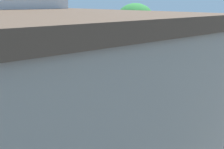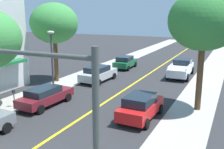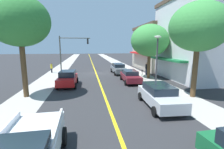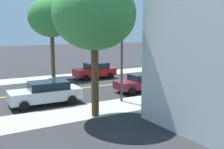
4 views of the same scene
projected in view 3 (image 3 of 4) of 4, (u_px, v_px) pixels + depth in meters
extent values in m
plane|color=#2D2D30|center=(96.00, 73.00, 26.27)|extent=(140.00, 140.00, 0.00)
cube|color=#ADA8A0|center=(134.00, 72.00, 27.25)|extent=(3.03, 126.00, 0.01)
cube|color=#ADA8A0|center=(55.00, 74.00, 25.29)|extent=(3.03, 126.00, 0.01)
cube|color=yellow|center=(96.00, 73.00, 26.27)|extent=(0.20, 126.00, 0.00)
cube|color=#A39989|center=(170.00, 49.00, 30.84)|extent=(11.51, 10.71, 7.49)
cube|color=brown|center=(171.00, 27.00, 30.15)|extent=(11.81, 11.01, 0.50)
cube|color=red|center=(138.00, 53.00, 30.00)|extent=(0.96, 8.14, 0.24)
cube|color=silver|center=(208.00, 41.00, 21.14)|extent=(10.38, 10.26, 9.83)
cube|color=#196638|center=(166.00, 59.00, 20.65)|extent=(1.01, 7.80, 0.24)
cylinder|color=brown|center=(195.00, 73.00, 13.57)|extent=(0.43, 0.43, 4.05)
ellipsoid|color=#3D8E42|center=(199.00, 27.00, 12.92)|extent=(4.62, 4.62, 3.93)
cylinder|color=brown|center=(24.00, 71.00, 13.55)|extent=(0.42, 0.42, 4.45)
ellipsoid|color=#337F38|center=(19.00, 21.00, 12.85)|extent=(4.77, 4.77, 4.05)
cylinder|color=brown|center=(149.00, 66.00, 21.78)|extent=(0.42, 0.42, 3.16)
ellipsoid|color=#3D8E42|center=(150.00, 40.00, 21.19)|extent=(4.91, 4.91, 4.17)
cylinder|color=yellow|center=(131.00, 72.00, 25.17)|extent=(0.24, 0.24, 0.59)
sphere|color=yellow|center=(131.00, 70.00, 25.11)|extent=(0.22, 0.22, 0.22)
cylinder|color=yellow|center=(132.00, 72.00, 25.20)|extent=(0.10, 0.10, 0.10)
cylinder|color=yellow|center=(130.00, 72.00, 25.14)|extent=(0.10, 0.10, 0.10)
cylinder|color=#4C4C51|center=(142.00, 76.00, 20.85)|extent=(0.07, 0.07, 1.05)
cube|color=#2D2D33|center=(142.00, 71.00, 20.74)|extent=(0.12, 0.18, 0.26)
cylinder|color=#474C47|center=(60.00, 54.00, 26.14)|extent=(0.20, 0.20, 5.87)
cylinder|color=#474C47|center=(75.00, 38.00, 26.07)|extent=(4.82, 0.14, 0.14)
cube|color=black|center=(88.00, 41.00, 26.46)|extent=(0.26, 0.32, 0.90)
sphere|color=red|center=(88.00, 39.00, 26.41)|extent=(0.20, 0.20, 0.20)
sphere|color=yellow|center=(88.00, 41.00, 26.46)|extent=(0.20, 0.20, 0.20)
sphere|color=green|center=(88.00, 43.00, 26.52)|extent=(0.20, 0.20, 0.20)
cylinder|color=#38383D|center=(157.00, 64.00, 16.19)|extent=(0.16, 0.16, 5.01)
ellipsoid|color=silver|center=(158.00, 37.00, 15.73)|extent=(0.70, 0.36, 0.24)
cube|color=red|center=(68.00, 80.00, 17.53)|extent=(1.90, 4.27, 0.72)
cube|color=#19232D|center=(68.00, 74.00, 17.62)|extent=(1.64, 2.32, 0.58)
cylinder|color=black|center=(75.00, 86.00, 16.34)|extent=(0.24, 0.65, 0.64)
cylinder|color=black|center=(57.00, 86.00, 16.11)|extent=(0.24, 0.65, 0.64)
cylinder|color=black|center=(77.00, 80.00, 19.07)|extent=(0.24, 0.65, 0.64)
cylinder|color=black|center=(61.00, 81.00, 18.83)|extent=(0.24, 0.65, 0.64)
cube|color=slate|center=(119.00, 69.00, 25.39)|extent=(1.79, 4.70, 0.70)
cube|color=#19232D|center=(118.00, 65.00, 25.51)|extent=(1.55, 2.55, 0.54)
cylinder|color=black|center=(126.00, 73.00, 24.09)|extent=(0.23, 0.64, 0.64)
cylinder|color=black|center=(115.00, 73.00, 23.81)|extent=(0.23, 0.64, 0.64)
cylinder|color=black|center=(122.00, 70.00, 27.09)|extent=(0.23, 0.64, 0.64)
cylinder|color=black|center=(112.00, 70.00, 26.81)|extent=(0.23, 0.64, 0.64)
cube|color=#B7BABF|center=(160.00, 98.00, 11.48)|extent=(2.11, 4.75, 0.72)
cube|color=#19232D|center=(159.00, 88.00, 11.60)|extent=(1.78, 2.60, 0.52)
cylinder|color=black|center=(184.00, 110.00, 10.14)|extent=(0.25, 0.65, 0.64)
cylinder|color=black|center=(155.00, 111.00, 9.93)|extent=(0.25, 0.65, 0.64)
cylinder|color=black|center=(163.00, 95.00, 13.15)|extent=(0.25, 0.65, 0.64)
cylinder|color=black|center=(140.00, 96.00, 12.95)|extent=(0.25, 0.65, 0.64)
cube|color=maroon|center=(130.00, 77.00, 19.32)|extent=(1.91, 4.66, 0.62)
cube|color=#19232D|center=(130.00, 72.00, 19.45)|extent=(1.61, 2.54, 0.47)
cylinder|color=black|center=(141.00, 82.00, 17.99)|extent=(0.25, 0.65, 0.64)
cylinder|color=black|center=(126.00, 83.00, 17.80)|extent=(0.25, 0.65, 0.64)
cylinder|color=black|center=(134.00, 77.00, 20.95)|extent=(0.25, 0.65, 0.64)
cylinder|color=black|center=(121.00, 77.00, 20.76)|extent=(0.25, 0.65, 0.64)
cube|color=silver|center=(57.00, 126.00, 6.10)|extent=(0.19, 2.94, 0.24)
cube|color=silver|center=(4.00, 130.00, 5.77)|extent=(0.19, 2.94, 0.24)
cylinder|color=black|center=(63.00, 137.00, 7.04)|extent=(0.30, 0.81, 0.80)
cylinder|color=black|center=(13.00, 141.00, 6.67)|extent=(0.30, 0.81, 0.80)
cylinder|color=black|center=(52.00, 71.00, 26.27)|extent=(0.23, 0.23, 0.71)
cylinder|color=yellow|center=(51.00, 66.00, 26.15)|extent=(0.31, 0.31, 0.65)
sphere|color=brown|center=(51.00, 64.00, 26.08)|extent=(0.20, 0.20, 0.20)
cylinder|color=#33384C|center=(146.00, 72.00, 24.62)|extent=(0.24, 0.24, 0.83)
cylinder|color=black|center=(146.00, 67.00, 24.49)|extent=(0.32, 0.32, 0.76)
sphere|color=tan|center=(147.00, 63.00, 24.40)|extent=(0.23, 0.23, 0.23)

